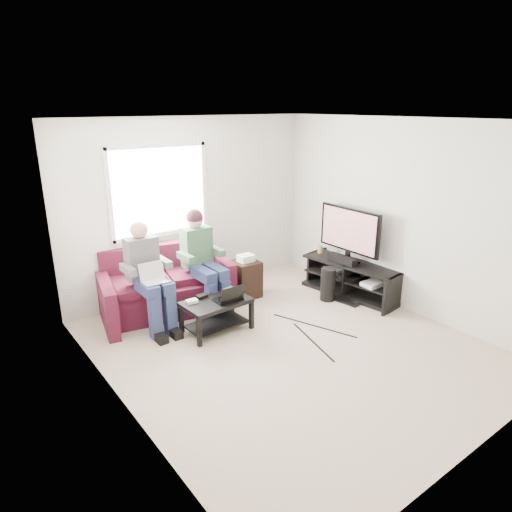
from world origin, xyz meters
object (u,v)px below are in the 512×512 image
Objects in this scene: sofa at (167,287)px; subwoofer at (328,284)px; coffee_table at (216,308)px; tv at (349,231)px; end_table at (246,278)px; tv_stand at (351,280)px.

sofa reaches higher than subwoofer.
coffee_table is 0.77× the size of tv.
tv is 1.67m from end_table.
subwoofer is (-0.43, 0.07, 0.02)m from tv_stand.
tv reaches higher than subwoofer.
tv_stand is (2.24, -0.24, -0.08)m from coffee_table.
end_table is at bearing 145.18° from tv_stand.
sofa is 1.87× the size of tv.
end_table is at bearing -14.50° from sofa.
tv reaches higher than tv_stand.
sofa is 2.32m from subwoofer.
tv_stand is 1.59m from end_table.
subwoofer is (1.82, -0.17, -0.06)m from coffee_table.
sofa is 2.43× the size of coffee_table.
end_table reaches higher than subwoofer.
tv_stand is at bearing -34.82° from end_table.
sofa is 1.18m from end_table.
sofa is at bearing 155.75° from tv.
subwoofer is at bearing -175.68° from tv.
coffee_table is 1.82m from subwoofer.
sofa is at bearing 102.15° from coffee_table.
end_table reaches higher than tv_stand.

